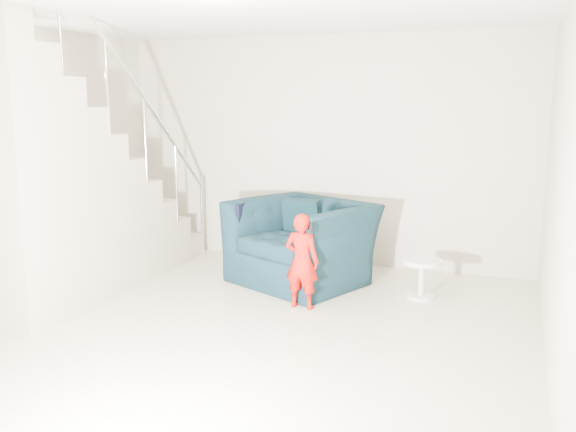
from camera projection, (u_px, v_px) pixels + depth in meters
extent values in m
plane|color=tan|center=(220.00, 342.00, 5.02)|extent=(5.50, 5.50, 0.00)
plane|color=#A8A089|center=(321.00, 151.00, 7.29)|extent=(5.00, 0.00, 5.00)
plane|color=#A8A089|center=(566.00, 198.00, 3.90)|extent=(0.00, 5.50, 5.50)
imported|color=black|center=(302.00, 242.00, 6.59)|extent=(1.71, 1.63, 0.88)
imported|color=#960804|center=(302.00, 261.00, 5.75)|extent=(0.35, 0.24, 0.92)
cylinder|color=silver|center=(422.00, 261.00, 6.06)|extent=(0.40, 0.40, 0.04)
cylinder|color=silver|center=(421.00, 281.00, 6.10)|extent=(0.06, 0.06, 0.36)
cylinder|color=silver|center=(421.00, 296.00, 6.13)|extent=(0.28, 0.28, 0.03)
cube|color=#ADA089|center=(163.00, 243.00, 7.84)|extent=(1.00, 0.30, 0.27)
cube|color=#ADA089|center=(149.00, 238.00, 7.54)|extent=(1.00, 0.30, 0.54)
cube|color=#ADA089|center=(135.00, 232.00, 7.24)|extent=(1.00, 0.30, 0.81)
cube|color=#ADA089|center=(119.00, 226.00, 6.93)|extent=(1.00, 0.30, 1.08)
cube|color=#ADA089|center=(102.00, 219.00, 6.63)|extent=(1.00, 0.30, 1.35)
cube|color=#ADA089|center=(83.00, 212.00, 6.33)|extent=(1.00, 0.30, 1.62)
cube|color=#ADA089|center=(62.00, 204.00, 6.03)|extent=(1.00, 0.30, 1.89)
cube|color=#ADA089|center=(39.00, 195.00, 5.73)|extent=(1.00, 0.30, 2.16)
cube|color=#ADA089|center=(13.00, 185.00, 5.43)|extent=(1.00, 0.30, 2.43)
cylinder|color=silver|center=(125.00, 70.00, 6.02)|extent=(0.04, 3.03, 2.73)
cylinder|color=silver|center=(202.00, 216.00, 7.74)|extent=(0.04, 0.04, 1.00)
cube|color=black|center=(301.00, 216.00, 6.78)|extent=(0.41, 0.19, 0.40)
cube|color=black|center=(248.00, 228.00, 6.76)|extent=(0.06, 0.55, 0.62)
cube|color=black|center=(311.00, 228.00, 5.60)|extent=(0.03, 0.05, 0.10)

